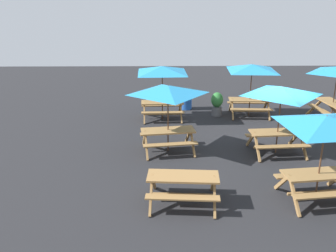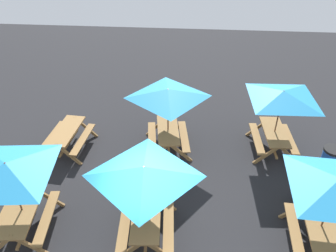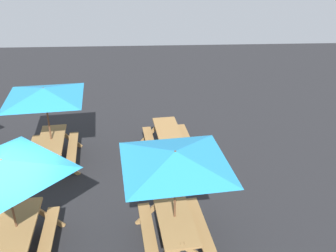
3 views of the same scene
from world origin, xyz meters
The scene contains 4 objects.
picnic_table_0 centered at (-3.92, 3.44, 0.56)m, with size 1.94×1.70×0.81m.
picnic_table_4 centered at (0.05, 0.25, 1.99)m, with size 2.14×2.14×2.34m.
picnic_table_5 centered at (-3.55, 0.12, 1.99)m, with size 2.81×2.81×2.34m.
picnic_table_6 centered at (-0.08, 3.37, 1.99)m, with size 2.81×2.81×2.34m.
Camera 3 is at (5.88, 2.92, 5.81)m, focal length 40.00 mm.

